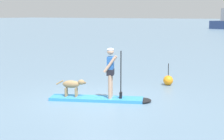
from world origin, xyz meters
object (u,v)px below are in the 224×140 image
Objects in this scene: dog at (72,85)px; marker_buoy at (168,80)px; paddleboard at (103,99)px; person_paddler at (111,69)px.

dog is 1.09× the size of marker_buoy.
dog is (-0.96, -0.43, 0.46)m from paddleboard.
dog is (-1.21, -0.54, -0.56)m from person_paddler.
person_paddler is 3.61m from marker_buoy.
marker_buoy is (0.61, 3.45, -0.86)m from person_paddler.
dog is at bearing -155.99° from person_paddler.
marker_buoy is at bearing 80.01° from person_paddler.
marker_buoy reaches higher than dog.
paddleboard is 1.05m from person_paddler.
person_paddler is at bearing 24.01° from dog.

